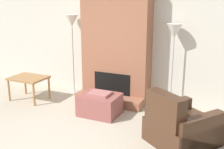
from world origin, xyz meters
name	(u,v)px	position (x,y,z in m)	size (l,w,h in m)	color
wall_back	(121,39)	(0.00, 2.74, 1.30)	(7.88, 0.06, 2.60)	beige
fireplace	(116,44)	(0.00, 2.48, 1.23)	(1.48, 0.77, 2.60)	#935B42
ottoman	(100,104)	(0.08, 1.54, 0.21)	(0.74, 0.59, 0.45)	#8C4C47
armchair	(179,128)	(1.70, 1.06, 0.26)	(1.23, 1.26, 0.86)	#422819
side_table	(29,80)	(-1.71, 1.64, 0.45)	(0.76, 0.59, 0.52)	#9E7042
floor_lamp_left	(72,25)	(-1.09, 2.48, 1.58)	(0.30, 0.30, 1.81)	#ADADB2
floor_lamp_right	(174,36)	(1.23, 2.48, 1.48)	(0.30, 0.30, 1.70)	#ADADB2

